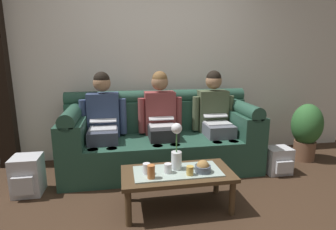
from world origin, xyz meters
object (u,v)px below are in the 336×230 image
(coffee_table, at_px, (177,176))
(backpack_right, at_px, (278,161))
(couch, at_px, (161,139))
(potted_plant, at_px, (306,129))
(cup_far_center, at_px, (168,168))
(cup_near_left, at_px, (147,169))
(cup_far_left, at_px, (190,171))
(person_left, at_px, (103,119))
(person_right, at_px, (215,115))
(snack_bowl, at_px, (203,167))
(flower_vase, at_px, (177,149))
(cup_near_right, at_px, (151,172))
(backpack_left, at_px, (27,176))
(person_middle, at_px, (161,117))

(coffee_table, distance_m, backpack_right, 1.47)
(couch, height_order, potted_plant, couch)
(potted_plant, bearing_deg, coffee_table, -156.27)
(cup_far_center, xyz_separation_m, backpack_right, (1.46, 0.55, -0.26))
(cup_far_center, bearing_deg, couch, 84.74)
(cup_near_left, bearing_deg, couch, 73.97)
(cup_far_left, bearing_deg, potted_plant, 27.31)
(person_left, bearing_deg, person_right, -0.00)
(couch, bearing_deg, cup_near_left, -106.03)
(cup_near_left, height_order, cup_far_center, cup_near_left)
(person_right, height_order, snack_bowl, person_right)
(person_left, xyz_separation_m, cup_far_center, (0.61, -1.00, -0.24))
(flower_vase, bearing_deg, snack_bowl, -25.72)
(cup_near_right, bearing_deg, backpack_left, 152.27)
(person_right, xyz_separation_m, cup_far_center, (-0.80, -1.00, -0.24))
(person_middle, bearing_deg, coffee_table, -90.00)
(flower_vase, distance_m, snack_bowl, 0.29)
(couch, xyz_separation_m, flower_vase, (0.00, -0.93, 0.20))
(cup_near_left, bearing_deg, backpack_left, 155.30)
(couch, relative_size, flower_vase, 5.35)
(person_right, height_order, cup_near_right, person_right)
(person_middle, relative_size, cup_far_center, 14.13)
(backpack_left, bearing_deg, cup_near_left, -24.70)
(coffee_table, bearing_deg, person_left, 125.95)
(person_right, distance_m, snack_bowl, 1.16)
(person_right, bearing_deg, cup_near_left, -135.06)
(couch, distance_m, backpack_left, 1.54)
(coffee_table, bearing_deg, cup_near_right, -156.69)
(person_middle, distance_m, snack_bowl, 1.08)
(couch, distance_m, person_left, 0.76)
(cup_far_center, bearing_deg, snack_bowl, -6.32)
(couch, xyz_separation_m, backpack_right, (1.37, -0.45, -0.21))
(couch, distance_m, potted_plant, 1.98)
(flower_vase, distance_m, cup_near_left, 0.33)
(cup_far_left, height_order, potted_plant, potted_plant)
(cup_far_center, bearing_deg, coffee_table, 15.97)
(person_left, xyz_separation_m, cup_near_right, (0.45, -1.08, -0.23))
(person_left, xyz_separation_m, cup_far_left, (0.80, -1.07, -0.25))
(snack_bowl, bearing_deg, cup_far_center, 173.68)
(cup_far_left, relative_size, potted_plant, 0.10)
(flower_vase, bearing_deg, potted_plant, 22.70)
(person_right, relative_size, backpack_left, 3.03)
(backpack_right, bearing_deg, coffee_table, -158.96)
(person_right, relative_size, cup_far_center, 14.13)
(person_middle, distance_m, coffee_table, 1.03)
(couch, bearing_deg, coffee_table, -90.00)
(couch, xyz_separation_m, person_middle, (-0.00, -0.00, 0.29))
(person_left, xyz_separation_m, backpack_right, (2.07, -0.44, -0.50))
(person_middle, relative_size, cup_far_left, 14.96)
(couch, distance_m, backpack_right, 1.46)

